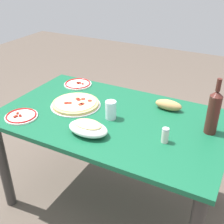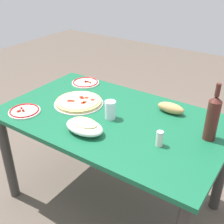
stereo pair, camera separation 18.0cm
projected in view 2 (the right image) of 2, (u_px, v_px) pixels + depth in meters
name	position (u px, v px, depth m)	size (l,w,h in m)	color
ground_plane	(112.00, 200.00, 2.17)	(8.00, 8.00, 0.00)	brown
dining_table	(112.00, 131.00, 1.87)	(1.43, 0.86, 0.74)	#145938
pepperoni_pizza	(79.00, 102.00, 1.96)	(0.34, 0.34, 0.03)	#B7B7BC
baked_pasta_dish	(84.00, 126.00, 1.63)	(0.24, 0.15, 0.08)	white
wine_bottle	(213.00, 117.00, 1.53)	(0.07, 0.07, 0.33)	#471E19
water_glass	(110.00, 110.00, 1.76)	(0.07, 0.07, 0.12)	silver
side_plate_near	(24.00, 111.00, 1.85)	(0.20, 0.20, 0.02)	white
side_plate_far	(85.00, 82.00, 2.26)	(0.21, 0.21, 0.02)	white
bread_loaf	(171.00, 108.00, 1.84)	(0.18, 0.07, 0.07)	tan
spice_shaker	(160.00, 139.00, 1.52)	(0.04, 0.04, 0.09)	silver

